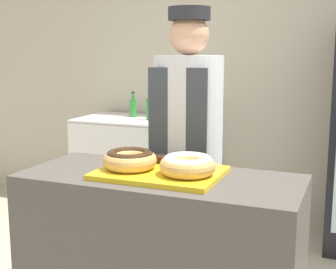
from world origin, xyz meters
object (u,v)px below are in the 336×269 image
Objects in this scene: brownie_back_right at (184,161)px; bottle_green_b at (149,108)px; chest_freezer at (140,168)px; bottle_amber at (187,111)px; brownie_back_left at (160,159)px; bottle_green at (133,107)px; donut_chocolate_glaze at (130,159)px; serving_tray at (160,173)px; donut_light_glaze at (188,164)px; baker_person at (188,151)px.

bottle_green_b reaches higher than brownie_back_right.
bottle_green_b is (0.11, -0.04, 0.56)m from chest_freezer.
bottle_green_b reaches higher than bottle_amber.
bottle_green reaches higher than brownie_back_left.
bottle_green_b is at bearing 111.51° from donut_chocolate_glaze.
serving_tray is 0.17m from brownie_back_left.
bottle_green_b is 0.34m from bottle_amber.
serving_tray is at bearing 170.74° from donut_light_glaze.
chest_freezer is at bearing 178.54° from bottle_amber.
bottle_green_b is at bearing 119.41° from donut_light_glaze.
bottle_green_b is at bearing -174.68° from bottle_amber.
donut_chocolate_glaze reaches higher than serving_tray.
bottle_green reaches higher than serving_tray.
bottle_amber reaches higher than donut_light_glaze.
donut_light_glaze is at bearing -39.61° from brownie_back_left.
donut_chocolate_glaze is 0.29m from donut_light_glaze.
bottle_amber is (-0.55, 1.58, 0.04)m from brownie_back_right.
baker_person is 1.60× the size of chest_freezer.
donut_chocolate_glaze reaches higher than chest_freezer.
donut_light_glaze is at bearing -9.26° from serving_tray.
donut_light_glaze is at bearing -57.21° from bottle_green.
donut_chocolate_glaze is at bearing -140.39° from brownie_back_right.
donut_chocolate_glaze is at bearing -170.74° from serving_tray.
baker_person is 7.61× the size of bottle_green.
serving_tray is 0.33× the size of baker_person.
donut_chocolate_glaze and donut_light_glaze have the same top height.
baker_person is 1.54m from chest_freezer.
bottle_amber reaches higher than bottle_green.
donut_light_glaze is 0.64m from baker_person.
serving_tray is 0.58m from baker_person.
serving_tray is 1.89m from bottle_green_b.
brownie_back_left is at bearing 180.00° from brownie_back_right.
bottle_green_b is at bearing -29.82° from bottle_green.
bottle_green is (-0.98, 1.26, 0.08)m from baker_person.
chest_freezer is at bearing 114.19° from donut_chocolate_glaze.
bottle_amber is (-0.34, 1.76, 0.01)m from donut_chocolate_glaze.
chest_freezer is 4.53× the size of bottle_amber.
brownie_back_right is 0.07× the size of chest_freezer.
bottle_green_b is (-0.68, 1.73, 0.03)m from donut_chocolate_glaze.
donut_light_glaze is at bearing 0.00° from donut_chocolate_glaze.
donut_chocolate_glaze is 0.28m from brownie_back_right.
brownie_back_right is 0.31× the size of bottle_amber.
donut_chocolate_glaze is 0.15× the size of baker_person.
baker_person reaches higher than donut_chocolate_glaze.
brownie_back_right is (-0.08, 0.18, -0.03)m from donut_light_glaze.
donut_light_glaze is 1.98m from bottle_green_b.
baker_person is at bearing -53.28° from chest_freezer.
donut_light_glaze reaches higher than brownie_back_left.
chest_freezer is (-0.94, 1.75, -0.47)m from serving_tray.
brownie_back_right is at bearing 114.52° from donut_light_glaze.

